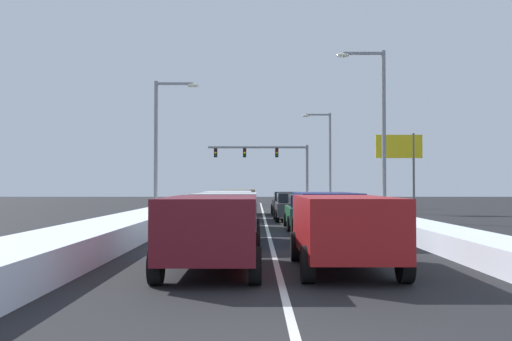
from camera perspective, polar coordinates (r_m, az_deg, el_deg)
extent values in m
plane|color=black|center=(28.64, 0.87, -5.32)|extent=(141.86, 141.86, 0.00)
cube|color=silver|center=(34.09, 0.71, -4.70)|extent=(0.14, 60.02, 0.01)
cube|color=silver|center=(34.56, 9.55, -4.13)|extent=(1.61, 60.02, 0.61)
cube|color=silver|center=(34.40, -8.17, -4.05)|extent=(2.18, 60.02, 0.74)
cube|color=maroon|center=(13.32, 8.41, -5.22)|extent=(1.95, 4.90, 1.25)
cube|color=black|center=(10.93, 10.29, -4.60)|extent=(1.56, 0.06, 0.55)
cube|color=red|center=(10.85, 6.21, -6.62)|extent=(0.20, 0.08, 0.28)
cube|color=red|center=(11.13, 14.26, -6.45)|extent=(0.20, 0.08, 0.28)
cylinder|color=black|center=(14.96, 3.79, -7.42)|extent=(0.25, 0.74, 0.74)
cylinder|color=black|center=(15.21, 11.05, -7.30)|extent=(0.25, 0.74, 0.74)
cylinder|color=black|center=(11.59, 4.96, -9.15)|extent=(0.25, 0.74, 0.74)
cylinder|color=black|center=(11.91, 14.26, -8.90)|extent=(0.25, 0.74, 0.74)
cube|color=navy|center=(20.29, 6.68, -3.94)|extent=(1.95, 4.90, 1.25)
cube|color=black|center=(17.89, 7.60, -3.39)|extent=(1.56, 0.06, 0.55)
cube|color=red|center=(17.82, 5.10, -4.61)|extent=(0.20, 0.08, 0.28)
cube|color=red|center=(18.03, 10.06, -4.55)|extent=(0.20, 0.08, 0.28)
cylinder|color=black|center=(21.93, 3.67, -5.53)|extent=(0.25, 0.74, 0.74)
cylinder|color=black|center=(22.13, 8.63, -5.48)|extent=(0.25, 0.74, 0.74)
cylinder|color=black|center=(18.55, 4.37, -6.27)|extent=(0.25, 0.74, 0.74)
cylinder|color=black|center=(18.79, 10.22, -6.18)|extent=(0.25, 0.74, 0.74)
cube|color=#1E5633|center=(25.98, 4.96, -4.32)|extent=(1.82, 4.50, 0.70)
cube|color=black|center=(25.81, 4.99, -2.99)|extent=(1.64, 2.20, 0.55)
cube|color=red|center=(23.73, 3.77, -4.30)|extent=(0.24, 0.08, 0.14)
cube|color=red|center=(23.87, 7.09, -4.28)|extent=(0.24, 0.08, 0.14)
cylinder|color=black|center=(27.48, 2.82, -4.79)|extent=(0.22, 0.66, 0.66)
cylinder|color=black|center=(27.63, 6.52, -4.77)|extent=(0.22, 0.66, 0.66)
cylinder|color=black|center=(24.39, 3.20, -5.21)|extent=(0.22, 0.66, 0.66)
cylinder|color=black|center=(24.56, 7.37, -5.18)|extent=(0.22, 0.66, 0.66)
cube|color=#38383D|center=(32.00, 3.46, -3.79)|extent=(1.82, 4.50, 0.70)
cube|color=black|center=(31.83, 3.48, -2.71)|extent=(1.64, 2.20, 0.55)
cube|color=red|center=(29.77, 2.39, -3.73)|extent=(0.24, 0.08, 0.14)
cube|color=red|center=(29.86, 5.05, -3.72)|extent=(0.24, 0.08, 0.14)
cylinder|color=black|center=(33.52, 1.77, -4.20)|extent=(0.22, 0.66, 0.66)
cylinder|color=black|center=(33.63, 4.81, -4.18)|extent=(0.22, 0.66, 0.66)
cylinder|color=black|center=(30.43, 1.97, -4.47)|extent=(0.22, 0.66, 0.66)
cylinder|color=black|center=(30.54, 5.32, -4.46)|extent=(0.22, 0.66, 0.66)
cube|color=black|center=(38.39, 2.89, -3.40)|extent=(1.82, 4.50, 0.70)
cube|color=black|center=(38.23, 2.91, -2.50)|extent=(1.64, 2.20, 0.55)
cube|color=red|center=(36.16, 1.98, -3.33)|extent=(0.24, 0.08, 0.14)
cube|color=red|center=(36.24, 4.17, -3.32)|extent=(0.24, 0.08, 0.14)
cylinder|color=black|center=(39.91, 1.50, -3.76)|extent=(0.22, 0.66, 0.66)
cylinder|color=black|center=(40.00, 4.05, -3.75)|extent=(0.22, 0.66, 0.66)
cylinder|color=black|center=(36.82, 1.64, -3.95)|extent=(0.22, 0.66, 0.66)
cylinder|color=black|center=(36.92, 4.40, -3.94)|extent=(0.22, 0.66, 0.66)
cube|color=maroon|center=(13.03, -4.43, -5.32)|extent=(1.95, 4.90, 1.25)
cube|color=black|center=(10.62, -5.41, -4.70)|extent=(1.56, 0.06, 0.55)
cube|color=red|center=(10.76, -9.58, -6.65)|extent=(0.20, 0.08, 0.28)
cube|color=red|center=(10.61, -1.19, -6.74)|extent=(0.20, 0.08, 0.28)
cylinder|color=black|center=(14.87, -7.64, -7.44)|extent=(0.25, 0.74, 0.74)
cylinder|color=black|center=(14.75, -0.20, -7.51)|extent=(0.25, 0.74, 0.74)
cylinder|color=black|center=(11.54, -9.88, -9.17)|extent=(0.25, 0.74, 0.74)
cylinder|color=black|center=(11.37, -0.23, -9.30)|extent=(0.25, 0.74, 0.74)
cube|color=#B7BABF|center=(19.26, -3.00, -4.08)|extent=(1.95, 4.90, 1.25)
cube|color=black|center=(16.84, -3.41, -3.51)|extent=(1.56, 0.06, 0.55)
cube|color=red|center=(16.93, -6.06, -4.77)|extent=(0.20, 0.08, 0.28)
cube|color=red|center=(16.85, -0.75, -4.79)|extent=(0.20, 0.08, 0.28)
cylinder|color=black|center=(21.06, -5.38, -5.69)|extent=(0.25, 0.74, 0.74)
cylinder|color=black|center=(20.97, -0.15, -5.72)|extent=(0.25, 0.74, 0.74)
cylinder|color=black|center=(17.69, -6.39, -6.49)|extent=(0.25, 0.74, 0.74)
cylinder|color=black|center=(17.58, -0.15, -6.53)|extent=(0.25, 0.74, 0.74)
cube|color=silver|center=(25.46, -2.79, -3.45)|extent=(1.95, 4.90, 1.25)
cube|color=black|center=(23.04, -3.07, -2.97)|extent=(1.56, 0.06, 0.55)
cube|color=red|center=(23.12, -5.01, -3.89)|extent=(0.20, 0.08, 0.28)
cube|color=red|center=(23.04, -1.13, -3.90)|extent=(0.20, 0.08, 0.28)
cylinder|color=black|center=(27.24, -4.64, -4.74)|extent=(0.25, 0.74, 0.74)
cylinder|color=black|center=(27.16, -0.61, -4.75)|extent=(0.25, 0.74, 0.74)
cylinder|color=black|center=(23.86, -5.29, -5.20)|extent=(0.25, 0.74, 0.74)
cylinder|color=black|center=(23.77, -0.68, -5.22)|extent=(0.25, 0.74, 0.74)
cube|color=slate|center=(32.01, -2.52, -3.04)|extent=(1.95, 4.90, 1.25)
cube|color=black|center=(29.59, -2.72, -2.64)|extent=(1.56, 0.06, 0.55)
cube|color=red|center=(29.66, -4.23, -3.36)|extent=(0.20, 0.08, 0.28)
cube|color=red|center=(29.59, -1.21, -3.37)|extent=(0.20, 0.08, 0.28)
cylinder|color=black|center=(33.78, -4.03, -4.11)|extent=(0.25, 0.74, 0.74)
cylinder|color=black|center=(33.71, -0.78, -4.11)|extent=(0.25, 0.74, 0.74)
cylinder|color=black|center=(30.39, -4.46, -4.40)|extent=(0.25, 0.74, 0.74)
cylinder|color=black|center=(30.31, -0.85, -4.41)|extent=(0.25, 0.74, 0.74)
cube|color=#937F60|center=(38.36, -1.67, -2.79)|extent=(1.95, 4.90, 1.25)
cube|color=black|center=(35.94, -1.78, -2.44)|extent=(1.56, 0.06, 0.55)
cube|color=red|center=(35.99, -3.02, -3.03)|extent=(0.20, 0.08, 0.28)
cube|color=red|center=(35.95, -0.53, -3.03)|extent=(0.20, 0.08, 0.28)
cylinder|color=black|center=(40.11, -2.98, -3.69)|extent=(0.25, 0.74, 0.74)
cylinder|color=black|center=(40.06, -0.24, -3.70)|extent=(0.25, 0.74, 0.74)
cylinder|color=black|center=(36.72, -3.24, -3.90)|extent=(0.25, 0.74, 0.74)
cylinder|color=black|center=(36.67, -0.25, -3.90)|extent=(0.25, 0.74, 0.74)
cylinder|color=slate|center=(61.56, 4.90, -0.38)|extent=(0.28, 0.28, 6.20)
cube|color=slate|center=(61.44, 0.03, 2.28)|extent=(10.46, 0.20, 0.20)
cube|color=black|center=(61.45, 1.92, 1.74)|extent=(0.34, 0.34, 0.95)
sphere|color=#4C0A0A|center=(61.28, 1.93, 2.02)|extent=(0.22, 0.22, 0.22)
sphere|color=#F2AD14|center=(61.26, 1.93, 1.75)|extent=(0.22, 0.22, 0.22)
sphere|color=#0C3819|center=(61.25, 1.93, 1.49)|extent=(0.22, 0.22, 0.22)
cube|color=black|center=(61.42, -1.25, 1.74)|extent=(0.34, 0.34, 0.95)
sphere|color=#4C0A0A|center=(61.25, -1.25, 2.02)|extent=(0.22, 0.22, 0.22)
sphere|color=#F2AD14|center=(61.23, -1.25, 1.75)|extent=(0.22, 0.22, 0.22)
sphere|color=#0C3819|center=(61.22, -1.25, 1.49)|extent=(0.22, 0.22, 0.22)
cube|color=black|center=(61.56, -4.10, 1.74)|extent=(0.34, 0.34, 0.95)
sphere|color=#4C0A0A|center=(61.39, -4.11, 2.02)|extent=(0.22, 0.22, 0.22)
sphere|color=#F2AD14|center=(61.37, -4.11, 1.75)|extent=(0.22, 0.22, 0.22)
sphere|color=#0C3819|center=(61.35, -4.11, 1.49)|extent=(0.22, 0.22, 0.22)
cylinder|color=gray|center=(32.17, 12.29, 3.36)|extent=(0.22, 0.22, 9.23)
cube|color=gray|center=(32.63, 10.32, 11.22)|extent=(2.20, 0.14, 0.14)
ellipsoid|color=#EAE5C6|center=(32.43, 8.38, 11.11)|extent=(0.70, 0.36, 0.24)
cylinder|color=gray|center=(53.61, 7.14, 1.06)|extent=(0.22, 0.22, 8.56)
cube|color=gray|center=(53.82, 5.96, 5.46)|extent=(2.20, 0.14, 0.14)
ellipsoid|color=#EAE5C6|center=(53.71, 4.79, 5.36)|extent=(0.70, 0.36, 0.24)
cylinder|color=gray|center=(35.14, -9.91, 2.06)|extent=(0.22, 0.22, 8.15)
cube|color=gray|center=(35.43, -8.11, 8.42)|extent=(2.20, 0.14, 0.14)
ellipsoid|color=#EAE5C6|center=(35.27, -6.32, 8.29)|extent=(0.70, 0.36, 0.24)
cylinder|color=#59595B|center=(40.78, 12.34, -0.28)|extent=(0.16, 0.16, 5.50)
cylinder|color=#59595B|center=(41.26, 15.06, -0.28)|extent=(0.16, 0.16, 5.50)
cube|color=yellow|center=(41.08, 13.69, 2.30)|extent=(3.20, 0.12, 1.60)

